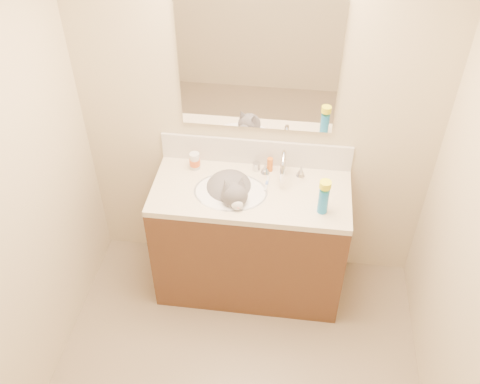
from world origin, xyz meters
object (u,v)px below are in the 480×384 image
(silver_jar, at_px, (256,166))
(cat, at_px, (230,192))
(faucet, at_px, (283,167))
(vanity_cabinet, at_px, (250,242))
(basin, at_px, (231,200))
(amber_bottle, at_px, (270,165))
(pill_bottle, at_px, (195,161))
(spray_can, at_px, (323,201))

(silver_jar, bearing_deg, cat, -123.97)
(faucet, distance_m, cat, 0.36)
(vanity_cabinet, xyz_separation_m, basin, (-0.12, -0.03, 0.38))
(basin, xyz_separation_m, faucet, (0.30, 0.17, 0.16))
(faucet, relative_size, silver_jar, 5.05)
(faucet, distance_m, amber_bottle, 0.11)
(cat, xyz_separation_m, pill_bottle, (-0.25, 0.17, 0.08))
(vanity_cabinet, bearing_deg, cat, -177.86)
(faucet, distance_m, spray_can, 0.37)
(pill_bottle, relative_size, amber_bottle, 1.20)
(faucet, bearing_deg, basin, -150.88)
(basin, height_order, pill_bottle, pill_bottle)
(silver_jar, xyz_separation_m, amber_bottle, (0.08, 0.01, 0.02))
(faucet, height_order, amber_bottle, faucet)
(vanity_cabinet, bearing_deg, silver_jar, 86.79)
(vanity_cabinet, height_order, cat, cat)
(basin, distance_m, faucet, 0.38)
(amber_bottle, relative_size, spray_can, 0.58)
(silver_jar, bearing_deg, amber_bottle, 3.74)
(basin, bearing_deg, pill_bottle, 142.15)
(basin, xyz_separation_m, amber_bottle, (0.22, 0.23, 0.12))
(cat, bearing_deg, basin, -99.14)
(vanity_cabinet, height_order, faucet, faucet)
(faucet, bearing_deg, spray_can, -47.81)
(cat, relative_size, amber_bottle, 4.86)
(cat, height_order, amber_bottle, cat)
(spray_can, bearing_deg, cat, 166.77)
(faucet, xyz_separation_m, pill_bottle, (-0.55, 0.03, -0.03))
(vanity_cabinet, distance_m, basin, 0.40)
(pill_bottle, xyz_separation_m, silver_jar, (0.38, 0.03, -0.03))
(silver_jar, relative_size, spray_can, 0.35)
(cat, bearing_deg, amber_bottle, 22.10)
(silver_jar, distance_m, spray_can, 0.53)
(amber_bottle, bearing_deg, vanity_cabinet, -115.19)
(vanity_cabinet, relative_size, silver_jar, 21.63)
(basin, distance_m, amber_bottle, 0.34)
(vanity_cabinet, height_order, amber_bottle, amber_bottle)
(vanity_cabinet, relative_size, spray_can, 7.49)
(vanity_cabinet, relative_size, basin, 2.67)
(vanity_cabinet, height_order, spray_can, spray_can)
(faucet, relative_size, cat, 0.62)
(vanity_cabinet, xyz_separation_m, amber_bottle, (0.10, 0.20, 0.50))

